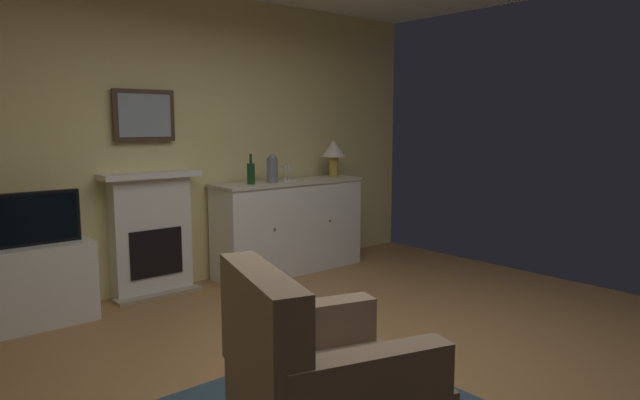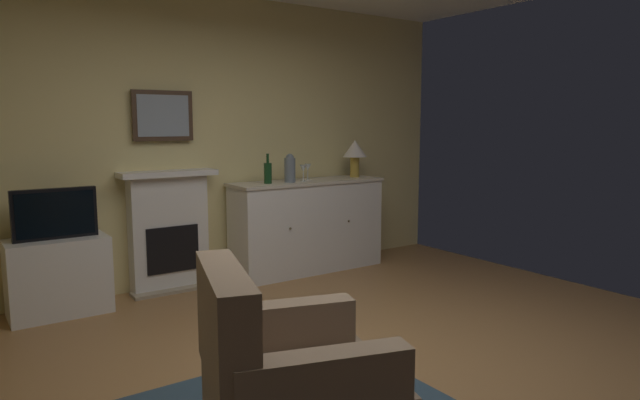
{
  "view_description": "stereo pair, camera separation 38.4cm",
  "coord_description": "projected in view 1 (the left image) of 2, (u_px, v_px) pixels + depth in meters",
  "views": [
    {
      "loc": [
        -2.35,
        -2.24,
        1.52
      ],
      "look_at": [
        0.13,
        0.65,
        1.0
      ],
      "focal_mm": 31.44,
      "sensor_mm": 36.0,
      "label": 1
    },
    {
      "loc": [
        -2.05,
        -2.47,
        1.52
      ],
      "look_at": [
        0.13,
        0.65,
        1.0
      ],
      "focal_mm": 31.44,
      "sensor_mm": 36.0,
      "label": 2
    }
  ],
  "objects": [
    {
      "name": "wine_glass_left",
      "position": [
        285.0,
        169.0,
        5.6
      ],
      "size": [
        0.07,
        0.07,
        0.16
      ],
      "color": "silver",
      "rests_on": "sideboard_cabinet"
    },
    {
      "name": "wall_rear",
      "position": [
        174.0,
        140.0,
        5.16
      ],
      "size": [
        5.92,
        0.06,
        2.73
      ],
      "primitive_type": "cube",
      "color": "#EAD68C",
      "rests_on": "ground_plane"
    },
    {
      "name": "table_lamp",
      "position": [
        334.0,
        151.0,
        6.06
      ],
      "size": [
        0.26,
        0.26,
        0.4
      ],
      "color": "#B79338",
      "rests_on": "sideboard_cabinet"
    },
    {
      "name": "ground_plane",
      "position": [
        374.0,
        383.0,
        3.42
      ],
      "size": [
        5.92,
        5.21,
        0.1
      ],
      "primitive_type": "cube",
      "color": "#9E7042",
      "rests_on": "ground"
    },
    {
      "name": "sideboard_cabinet",
      "position": [
        289.0,
        226.0,
        5.76
      ],
      "size": [
        1.64,
        0.49,
        0.94
      ],
      "color": "white",
      "rests_on": "ground_plane"
    },
    {
      "name": "armchair",
      "position": [
        320.0,
        383.0,
        2.47
      ],
      "size": [
        1.0,
        0.96,
        0.92
      ],
      "color": "#8C7259",
      "rests_on": "ground_plane"
    },
    {
      "name": "tv_cabinet",
      "position": [
        40.0,
        284.0,
        4.26
      ],
      "size": [
        0.75,
        0.42,
        0.62
      ],
      "color": "white",
      "rests_on": "ground_plane"
    },
    {
      "name": "wine_bottle",
      "position": [
        251.0,
        173.0,
        5.34
      ],
      "size": [
        0.08,
        0.08,
        0.29
      ],
      "color": "#193F1E",
      "rests_on": "sideboard_cabinet"
    },
    {
      "name": "framed_picture",
      "position": [
        144.0,
        116.0,
        4.87
      ],
      "size": [
        0.55,
        0.04,
        0.45
      ],
      "color": "#473323"
    },
    {
      "name": "wine_glass_center",
      "position": [
        289.0,
        168.0,
        5.73
      ],
      "size": [
        0.07,
        0.07,
        0.16
      ],
      "color": "silver",
      "rests_on": "sideboard_cabinet"
    },
    {
      "name": "vase_decorative",
      "position": [
        272.0,
        168.0,
        5.49
      ],
      "size": [
        0.11,
        0.11,
        0.28
      ],
      "color": "slate",
      "rests_on": "sideboard_cabinet"
    },
    {
      "name": "tv_set",
      "position": [
        36.0,
        218.0,
        4.17
      ],
      "size": [
        0.62,
        0.07,
        0.4
      ],
      "color": "black",
      "rests_on": "tv_cabinet"
    },
    {
      "name": "fireplace_unit",
      "position": [
        152.0,
        234.0,
        4.98
      ],
      "size": [
        0.87,
        0.3,
        1.1
      ],
      "color": "white",
      "rests_on": "ground_plane"
    }
  ]
}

